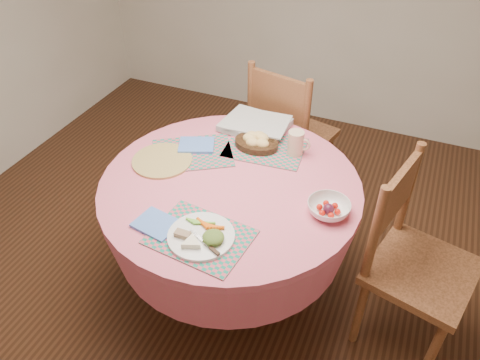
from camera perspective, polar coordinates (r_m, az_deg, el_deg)
The scene contains 15 objects.
ground at distance 2.74m, azimuth -0.99°, elevation -12.63°, with size 4.00×4.00×0.00m, color #331C0F.
dining_table at distance 2.33m, azimuth -1.14°, elevation -4.03°, with size 1.24×1.24×0.75m.
chair_right at distance 2.30m, azimuth 20.25°, elevation -9.00°, with size 0.54×0.55×0.99m.
chair_back at distance 2.99m, azimuth 5.86°, elevation 5.73°, with size 0.56×0.54×1.00m.
placemat_front at distance 1.94m, azimuth -4.87°, elevation -6.93°, with size 0.40×0.30×0.01m, color #168065.
placemat_left at distance 2.40m, azimuth -5.82°, elevation 3.31°, with size 0.40×0.30×0.01m, color #168065.
placemat_back at distance 2.43m, azimuth 3.09°, elevation 3.96°, with size 0.40×0.30×0.01m, color #168065.
wicker_trivet at distance 2.36m, azimuth -9.47°, elevation 2.37°, with size 0.30×0.30×0.01m, color #9E8244.
napkin_near at distance 2.01m, azimuth -10.14°, elevation -5.33°, with size 0.18×0.14×0.01m, color #537ED5.
napkin_far at distance 2.44m, azimuth -5.32°, elevation 4.27°, with size 0.18×0.14×0.01m, color #537ED5.
dinner_plate at distance 1.92m, azimuth -4.66°, elevation -6.82°, with size 0.28×0.28×0.05m.
bread_bowl at distance 2.42m, azimuth 2.01°, elevation 4.78°, with size 0.23×0.23×0.08m.
latte_mug at distance 2.36m, azimuth 6.87°, elevation 4.51°, with size 0.12×0.08×0.13m.
fruit_bowl at distance 2.06m, azimuth 10.76°, elevation -3.43°, with size 0.20×0.20×0.06m.
newspaper_stack at distance 2.58m, azimuth 1.91°, elevation 6.79°, with size 0.37×0.30×0.04m.
Camera 1 is at (0.71, -1.56, 2.13)m, focal length 35.00 mm.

